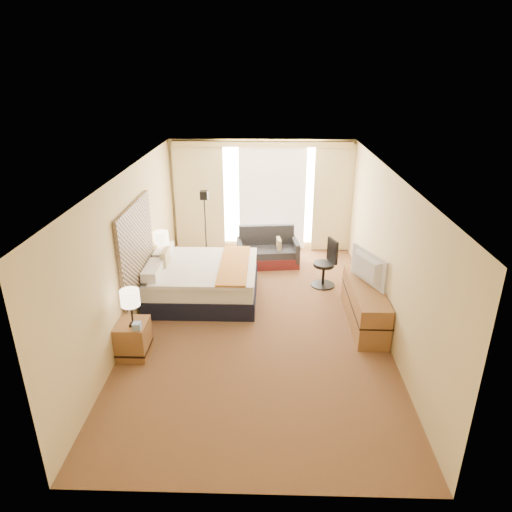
{
  "coord_description": "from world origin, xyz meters",
  "views": [
    {
      "loc": [
        0.17,
        -6.91,
        4.11
      ],
      "look_at": [
        -0.04,
        0.4,
        1.06
      ],
      "focal_mm": 32.0,
      "sensor_mm": 36.0,
      "label": 1
    }
  ],
  "objects_px": {
    "media_dresser": "(365,304)",
    "nightstand_left": "(133,339)",
    "television": "(364,268)",
    "bed": "(203,280)",
    "lamp_left": "(130,299)",
    "loveseat": "(268,252)",
    "lamp_right": "(161,238)",
    "floor_lamp": "(205,214)",
    "nightstand_right": "(167,271)",
    "desk_chair": "(326,266)"
  },
  "relations": [
    {
      "from": "lamp_right",
      "to": "television",
      "type": "relative_size",
      "value": 0.62
    },
    {
      "from": "loveseat",
      "to": "lamp_right",
      "type": "xyz_separation_m",
      "value": [
        -2.08,
        -1.12,
        0.73
      ]
    },
    {
      "from": "loveseat",
      "to": "nightstand_right",
      "type": "bearing_deg",
      "value": -159.54
    },
    {
      "from": "lamp_left",
      "to": "television",
      "type": "relative_size",
      "value": 0.62
    },
    {
      "from": "nightstand_left",
      "to": "loveseat",
      "type": "xyz_separation_m",
      "value": [
        2.03,
        3.54,
        0.0
      ]
    },
    {
      "from": "media_dresser",
      "to": "lamp_right",
      "type": "height_order",
      "value": "lamp_right"
    },
    {
      "from": "nightstand_right",
      "to": "television",
      "type": "height_order",
      "value": "television"
    },
    {
      "from": "media_dresser",
      "to": "lamp_left",
      "type": "height_order",
      "value": "lamp_left"
    },
    {
      "from": "nightstand_left",
      "to": "floor_lamp",
      "type": "distance_m",
      "value": 3.55
    },
    {
      "from": "desk_chair",
      "to": "lamp_right",
      "type": "height_order",
      "value": "lamp_right"
    },
    {
      "from": "nightstand_left",
      "to": "floor_lamp",
      "type": "xyz_separation_m",
      "value": [
        0.69,
        3.35,
        0.94
      ]
    },
    {
      "from": "lamp_left",
      "to": "television",
      "type": "height_order",
      "value": "television"
    },
    {
      "from": "loveseat",
      "to": "bed",
      "type": "bearing_deg",
      "value": -133.31
    },
    {
      "from": "bed",
      "to": "television",
      "type": "relative_size",
      "value": 2.09
    },
    {
      "from": "loveseat",
      "to": "lamp_right",
      "type": "distance_m",
      "value": 2.47
    },
    {
      "from": "television",
      "to": "bed",
      "type": "bearing_deg",
      "value": 51.7
    },
    {
      "from": "nightstand_left",
      "to": "nightstand_right",
      "type": "bearing_deg",
      "value": 90.0
    },
    {
      "from": "media_dresser",
      "to": "television",
      "type": "distance_m",
      "value": 0.64
    },
    {
      "from": "nightstand_right",
      "to": "lamp_right",
      "type": "height_order",
      "value": "lamp_right"
    },
    {
      "from": "desk_chair",
      "to": "lamp_left",
      "type": "bearing_deg",
      "value": -161.09
    },
    {
      "from": "media_dresser",
      "to": "lamp_left",
      "type": "relative_size",
      "value": 3.06
    },
    {
      "from": "bed",
      "to": "lamp_left",
      "type": "xyz_separation_m",
      "value": [
        -0.76,
        -1.98,
        0.65
      ]
    },
    {
      "from": "loveseat",
      "to": "floor_lamp",
      "type": "distance_m",
      "value": 1.65
    },
    {
      "from": "lamp_left",
      "to": "loveseat",
      "type": "bearing_deg",
      "value": 61.33
    },
    {
      "from": "media_dresser",
      "to": "nightstand_left",
      "type": "bearing_deg",
      "value": -164.16
    },
    {
      "from": "lamp_left",
      "to": "television",
      "type": "distance_m",
      "value": 3.81
    },
    {
      "from": "desk_chair",
      "to": "loveseat",
      "type": "bearing_deg",
      "value": 117.88
    },
    {
      "from": "bed",
      "to": "loveseat",
      "type": "relative_size",
      "value": 1.41
    },
    {
      "from": "lamp_right",
      "to": "floor_lamp",
      "type": "bearing_deg",
      "value": 51.49
    },
    {
      "from": "nightstand_right",
      "to": "loveseat",
      "type": "relative_size",
      "value": 0.39
    },
    {
      "from": "nightstand_right",
      "to": "lamp_right",
      "type": "relative_size",
      "value": 0.93
    },
    {
      "from": "loveseat",
      "to": "lamp_right",
      "type": "relative_size",
      "value": 2.38
    },
    {
      "from": "floor_lamp",
      "to": "television",
      "type": "bearing_deg",
      "value": -36.49
    },
    {
      "from": "bed",
      "to": "floor_lamp",
      "type": "distance_m",
      "value": 1.69
    },
    {
      "from": "media_dresser",
      "to": "desk_chair",
      "type": "bearing_deg",
      "value": 109.13
    },
    {
      "from": "loveseat",
      "to": "desk_chair",
      "type": "relative_size",
      "value": 1.45
    },
    {
      "from": "nightstand_left",
      "to": "nightstand_right",
      "type": "height_order",
      "value": "same"
    },
    {
      "from": "nightstand_left",
      "to": "lamp_right",
      "type": "height_order",
      "value": "lamp_right"
    },
    {
      "from": "floor_lamp",
      "to": "nightstand_right",
      "type": "bearing_deg",
      "value": -129.07
    },
    {
      "from": "media_dresser",
      "to": "bed",
      "type": "distance_m",
      "value": 3.01
    },
    {
      "from": "floor_lamp",
      "to": "desk_chair",
      "type": "xyz_separation_m",
      "value": [
        2.51,
        -0.86,
        -0.78
      ]
    },
    {
      "from": "nightstand_left",
      "to": "lamp_right",
      "type": "xyz_separation_m",
      "value": [
        -0.05,
        2.42,
        0.73
      ]
    },
    {
      "from": "media_dresser",
      "to": "loveseat",
      "type": "relative_size",
      "value": 1.28
    },
    {
      "from": "nightstand_left",
      "to": "media_dresser",
      "type": "distance_m",
      "value": 3.85
    },
    {
      "from": "nightstand_right",
      "to": "lamp_right",
      "type": "bearing_deg",
      "value": -121.98
    },
    {
      "from": "bed",
      "to": "lamp_right",
      "type": "relative_size",
      "value": 3.37
    },
    {
      "from": "loveseat",
      "to": "lamp_left",
      "type": "distance_m",
      "value": 4.19
    },
    {
      "from": "nightstand_right",
      "to": "television",
      "type": "relative_size",
      "value": 0.58
    },
    {
      "from": "nightstand_right",
      "to": "television",
      "type": "xyz_separation_m",
      "value": [
        3.65,
        -1.34,
        0.7
      ]
    },
    {
      "from": "media_dresser",
      "to": "television",
      "type": "xyz_separation_m",
      "value": [
        -0.05,
        0.11,
        0.62
      ]
    }
  ]
}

